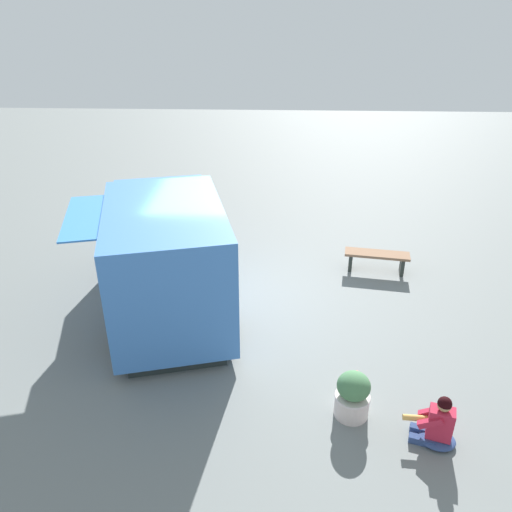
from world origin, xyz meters
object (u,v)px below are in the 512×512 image
object	(u,v)px
person_customer	(437,425)
food_truck	(166,256)
plaza_bench	(377,258)
planter_flowering_far	(142,216)
planter_flowering_near	(353,395)

from	to	relation	value
person_customer	food_truck	bearing A→B (deg)	-127.46
plaza_bench	planter_flowering_far	bearing A→B (deg)	-110.64
planter_flowering_near	plaza_bench	xyz separation A→B (m)	(-4.56, 1.13, -0.03)
food_truck	planter_flowering_far	distance (m)	4.25
planter_flowering_near	plaza_bench	size ratio (longest dim) A/B	0.51
person_customer	planter_flowering_near	bearing A→B (deg)	-113.19
planter_flowering_near	planter_flowering_far	distance (m)	8.38
food_truck	person_customer	xyz separation A→B (m)	(3.41, 4.45, -0.83)
planter_flowering_near	planter_flowering_far	bearing A→B (deg)	-144.50
food_truck	planter_flowering_near	bearing A→B (deg)	48.67
person_customer	planter_flowering_far	size ratio (longest dim) A/B	1.21
food_truck	planter_flowering_far	bearing A→B (deg)	-158.50
food_truck	planter_flowering_near	distance (m)	4.50
person_customer	planter_flowering_near	distance (m)	1.22
food_truck	plaza_bench	bearing A→B (deg)	110.08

